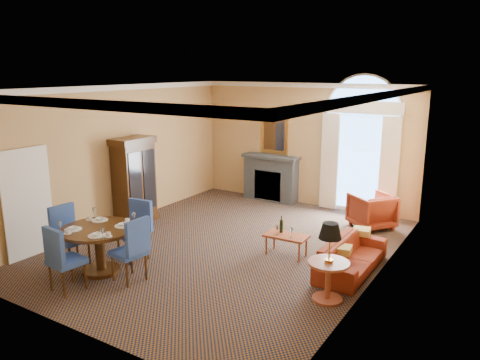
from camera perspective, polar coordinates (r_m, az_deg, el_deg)
The scene contains 12 objects.
ground at distance 9.69m, azimuth -1.58°, elevation -8.09°, with size 7.50×7.50×0.00m, color black.
room_envelope at distance 9.65m, azimuth 0.40°, elevation 7.22°, with size 6.04×7.52×3.45m.
armoire at distance 11.19m, azimuth -12.76°, elevation -0.23°, with size 0.58×1.03×2.02m.
dining_table at distance 8.67m, azimuth -16.77°, elevation -6.98°, with size 1.33×1.33×1.04m.
dining_chair_north at distance 9.15m, azimuth -12.49°, elevation -5.44°, with size 0.61×0.61×1.13m.
dining_chair_south at distance 8.08m, azimuth -21.00°, elevation -8.60°, with size 0.56×0.57×1.13m.
dining_chair_east at distance 8.15m, azimuth -12.90°, elevation -7.84°, with size 0.57×0.57×1.13m.
dining_chair_west at distance 9.19m, azimuth -20.28°, elevation -5.89°, with size 0.57×0.56×1.13m.
sofa at distance 8.72m, azimuth 13.45°, elevation -9.01°, with size 1.92×0.75×0.56m, color maroon.
armchair at distance 11.08m, azimuth 15.76°, elevation -3.63°, with size 0.85×0.87×0.79m, color maroon.
coffee_table at distance 9.16m, azimuth 5.61°, elevation -6.79°, with size 0.85×0.49×0.75m.
side_table at distance 7.40m, azimuth 10.83°, elevation -8.80°, with size 0.65×0.65×1.25m.
Camera 1 is at (4.99, -7.51, 3.56)m, focal length 35.00 mm.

